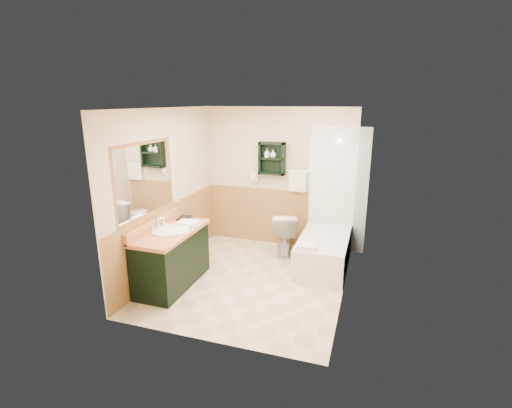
% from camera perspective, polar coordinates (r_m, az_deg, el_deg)
% --- Properties ---
extents(floor, '(3.00, 3.00, 0.00)m').
position_cam_1_polar(floor, '(5.48, -0.75, -11.47)').
color(floor, beige).
rests_on(floor, ground).
extents(back_wall, '(2.60, 0.04, 2.40)m').
position_cam_1_polar(back_wall, '(6.46, 3.56, 4.05)').
color(back_wall, '#FFE8C7').
rests_on(back_wall, ground).
extents(left_wall, '(0.04, 3.00, 2.40)m').
position_cam_1_polar(left_wall, '(5.60, -13.71, 1.81)').
color(left_wall, '#FFE8C7').
rests_on(left_wall, ground).
extents(right_wall, '(0.04, 3.00, 2.40)m').
position_cam_1_polar(right_wall, '(4.80, 14.30, -0.53)').
color(right_wall, '#FFE8C7').
rests_on(right_wall, ground).
extents(ceiling, '(2.60, 3.00, 0.04)m').
position_cam_1_polar(ceiling, '(4.87, -0.85, 14.75)').
color(ceiling, white).
rests_on(ceiling, back_wall).
extents(wainscot_left, '(2.98, 2.98, 1.00)m').
position_cam_1_polar(wainscot_left, '(5.78, -12.96, -4.97)').
color(wainscot_left, '#A87A44').
rests_on(wainscot_left, left_wall).
extents(wainscot_back, '(2.58, 2.58, 1.00)m').
position_cam_1_polar(wainscot_back, '(6.61, 3.38, -1.96)').
color(wainscot_back, '#A87A44').
rests_on(wainscot_back, back_wall).
extents(mirror_frame, '(1.30, 1.30, 1.00)m').
position_cam_1_polar(mirror_frame, '(5.06, -16.67, 3.62)').
color(mirror_frame, brown).
rests_on(mirror_frame, left_wall).
extents(mirror_glass, '(1.20, 1.20, 0.90)m').
position_cam_1_polar(mirror_glass, '(5.06, -16.62, 3.62)').
color(mirror_glass, white).
rests_on(mirror_glass, left_wall).
extents(tile_right, '(1.50, 1.50, 2.10)m').
position_cam_1_polar(tile_right, '(5.56, 14.35, 0.08)').
color(tile_right, white).
rests_on(tile_right, right_wall).
extents(tile_back, '(0.95, 0.95, 2.10)m').
position_cam_1_polar(tile_back, '(6.28, 12.52, 1.96)').
color(tile_back, white).
rests_on(tile_back, back_wall).
extents(tile_accent, '(1.50, 1.50, 0.10)m').
position_cam_1_polar(tile_accent, '(5.40, 14.86, 8.80)').
color(tile_accent, '#154935').
rests_on(tile_accent, right_wall).
extents(wall_shelf, '(0.45, 0.15, 0.55)m').
position_cam_1_polar(wall_shelf, '(6.32, 2.46, 7.02)').
color(wall_shelf, black).
rests_on(wall_shelf, back_wall).
extents(hair_dryer, '(0.10, 0.24, 0.18)m').
position_cam_1_polar(hair_dryer, '(6.49, -0.07, 4.13)').
color(hair_dryer, white).
rests_on(hair_dryer, back_wall).
extents(towel_bar, '(0.40, 0.06, 0.40)m').
position_cam_1_polar(towel_bar, '(6.29, 6.52, 5.05)').
color(towel_bar, white).
rests_on(towel_bar, back_wall).
extents(curtain_rod, '(0.03, 1.60, 0.03)m').
position_cam_1_polar(curtain_rod, '(5.49, 7.09, 10.34)').
color(curtain_rod, silver).
rests_on(curtain_rod, back_wall).
extents(shower_curtain, '(1.05, 1.05, 1.70)m').
position_cam_1_polar(shower_curtain, '(5.79, 7.14, 2.09)').
color(shower_curtain, beige).
rests_on(shower_curtain, curtain_rod).
extents(vanity, '(0.59, 1.25, 0.80)m').
position_cam_1_polar(vanity, '(5.31, -12.79, -8.07)').
color(vanity, black).
rests_on(vanity, ground).
extents(bathtub, '(0.72, 1.50, 0.48)m').
position_cam_1_polar(bathtub, '(5.92, 10.43, -7.02)').
color(bathtub, silver).
rests_on(bathtub, ground).
extents(toilet, '(0.57, 0.80, 0.71)m').
position_cam_1_polar(toilet, '(6.23, 4.38, -4.48)').
color(toilet, silver).
rests_on(toilet, ground).
extents(counter_towel, '(0.29, 0.23, 0.04)m').
position_cam_1_polar(counter_towel, '(5.37, -10.42, -2.88)').
color(counter_towel, white).
rests_on(counter_towel, vanity).
extents(vanity_book, '(0.18, 0.04, 0.24)m').
position_cam_1_polar(vanity_book, '(5.63, -11.86, -0.97)').
color(vanity_book, black).
rests_on(vanity_book, vanity).
extents(tub_towel, '(0.26, 0.22, 0.07)m').
position_cam_1_polar(tub_towel, '(5.27, 7.90, -6.55)').
color(tub_towel, white).
rests_on(tub_towel, bathtub).
extents(soap_bottle_a, '(0.11, 0.16, 0.07)m').
position_cam_1_polar(soap_bottle_a, '(6.33, 1.73, 7.48)').
color(soap_bottle_a, silver).
rests_on(soap_bottle_a, wall_shelf).
extents(soap_bottle_b, '(0.14, 0.16, 0.10)m').
position_cam_1_polar(soap_bottle_b, '(6.30, 2.67, 7.60)').
color(soap_bottle_b, silver).
rests_on(soap_bottle_b, wall_shelf).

